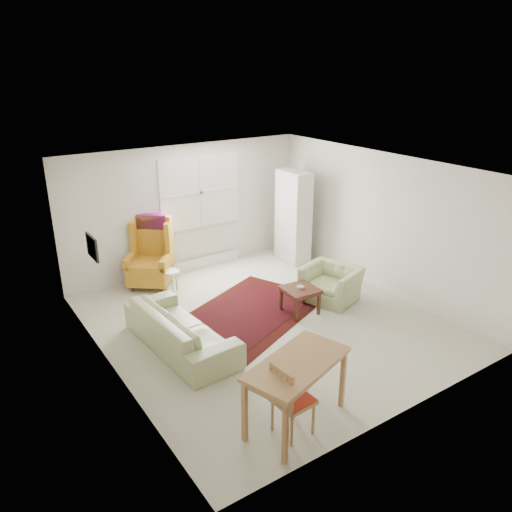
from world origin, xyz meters
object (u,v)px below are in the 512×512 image
wingback_chair (149,253)px  desk_chair (293,398)px  sofa (180,321)px  cabinet (293,217)px  desk (296,393)px  coffee_table (300,300)px  armchair (331,281)px  stool (172,281)px

wingback_chair → desk_chair: (-0.23, -4.63, -0.19)m
sofa → wingback_chair: bearing=-15.4°
cabinet → desk: size_ratio=1.47×
coffee_table → armchair: bearing=6.0°
stool → desk: desk is taller
armchair → coffee_table: 0.77m
coffee_table → sofa: bearing=177.3°
desk → desk_chair: size_ratio=1.42×
sofa → desk_chair: 2.36m
sofa → desk: 2.27m
armchair → desk_chair: bearing=-67.5°
wingback_chair → desk_chair: size_ratio=1.42×
cabinet → desk_chair: size_ratio=2.07×
coffee_table → stool: bearing=126.6°
stool → desk_chair: 4.22m
coffee_table → desk: bearing=-129.5°
wingback_chair → coffee_table: 2.94m
wingback_chair → desk: 4.53m
armchair → cabinet: size_ratio=0.49×
sofa → coffee_table: sofa is taller
sofa → coffee_table: 2.15m
armchair → wingback_chair: 3.35m
cabinet → armchair: bearing=-107.6°
armchair → wingback_chair: bearing=-152.4°
cabinet → desk: cabinet is taller
desk_chair → cabinet: bearing=-42.0°
cabinet → desk: 5.16m
cabinet → coffee_table: bearing=-124.7°
armchair → cabinet: bearing=143.6°
coffee_table → cabinet: cabinet is taller
sofa → desk_chair: size_ratio=2.31×
wingback_chair → stool: bearing=-24.7°
armchair → stool: 2.88m
stool → desk: 4.09m
cabinet → stool: bearing=-179.8°
coffee_table → desk: 2.78m
coffee_table → desk_chair: bearing=-130.1°
stool → desk_chair: desk_chair is taller
sofa → armchair: size_ratio=2.29×
cabinet → wingback_chair: bearing=171.7°
sofa → stool: (0.70, 1.84, -0.22)m
armchair → wingback_chair: (-2.42, 2.30, 0.29)m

